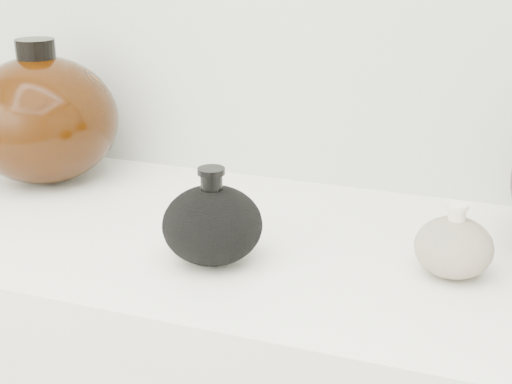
% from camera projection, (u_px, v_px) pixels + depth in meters
% --- Properties ---
extents(black_gourd_vase, '(0.16, 0.16, 0.13)m').
position_uv_depth(black_gourd_vase, '(212.00, 224.00, 0.92)').
color(black_gourd_vase, black).
rests_on(black_gourd_vase, display_counter).
extents(cream_gourd_vase, '(0.13, 0.13, 0.10)m').
position_uv_depth(cream_gourd_vase, '(454.00, 247.00, 0.88)').
color(cream_gourd_vase, beige).
rests_on(cream_gourd_vase, display_counter).
extents(left_round_pot, '(0.30, 0.30, 0.24)m').
position_uv_depth(left_round_pot, '(43.00, 119.00, 1.20)').
color(left_round_pot, black).
rests_on(left_round_pot, display_counter).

